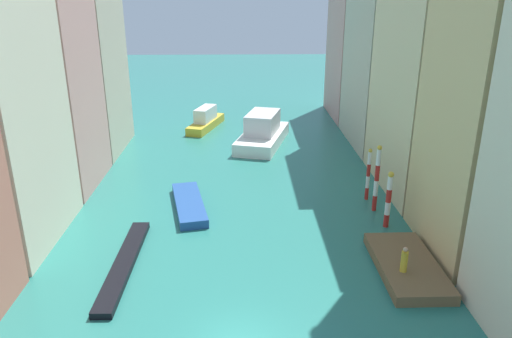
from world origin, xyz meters
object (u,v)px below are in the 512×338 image
at_px(mooring_pole_1, 377,178).
at_px(mooring_pole_2, 368,174).
at_px(person_on_dock, 404,260).
at_px(waterfront_dock, 407,266).
at_px(mooring_pole_0, 388,199).
at_px(motorboat_0, 189,204).
at_px(motorboat_1, 206,120).
at_px(vaporetto_white, 263,132).
at_px(gondola_black, 124,263).

distance_m(mooring_pole_1, mooring_pole_2, 2.00).
bearing_deg(mooring_pole_1, person_on_dock, -95.11).
xyz_separation_m(waterfront_dock, mooring_pole_0, (0.36, 5.35, 1.70)).
xyz_separation_m(motorboat_0, motorboat_1, (-0.20, 21.39, 0.61)).
distance_m(motorboat_0, motorboat_1, 21.40).
bearing_deg(vaporetto_white, mooring_pole_1, -65.46).
xyz_separation_m(waterfront_dock, mooring_pole_2, (0.15, 9.82, 1.73)).
relative_size(mooring_pole_0, motorboat_0, 0.54).
bearing_deg(waterfront_dock, mooring_pole_0, 86.16).
distance_m(mooring_pole_0, motorboat_1, 28.16).
height_order(person_on_dock, gondola_black, person_on_dock).
relative_size(person_on_dock, mooring_pole_2, 0.36).
height_order(waterfront_dock, mooring_pole_2, mooring_pole_2).
bearing_deg(waterfront_dock, vaporetto_white, 106.49).
distance_m(mooring_pole_1, gondola_black, 17.69).
height_order(waterfront_dock, motorboat_1, motorboat_1).
height_order(mooring_pole_1, motorboat_1, mooring_pole_1).
xyz_separation_m(waterfront_dock, motorboat_1, (-13.18, 30.02, 0.61)).
distance_m(waterfront_dock, person_on_dock, 1.51).
bearing_deg(mooring_pole_1, mooring_pole_2, 92.06).
xyz_separation_m(mooring_pole_0, mooring_pole_2, (-0.21, 4.47, 0.03)).
bearing_deg(vaporetto_white, motorboat_1, 134.47).
bearing_deg(waterfront_dock, mooring_pole_2, 89.11).
relative_size(waterfront_dock, person_on_dock, 4.64).
relative_size(mooring_pole_1, motorboat_1, 0.63).
distance_m(mooring_pole_1, motorboat_1, 25.94).
distance_m(mooring_pole_2, motorboat_1, 24.23).
xyz_separation_m(mooring_pole_1, vaporetto_white, (-7.26, 15.90, -1.25)).
height_order(mooring_pole_0, vaporetto_white, mooring_pole_0).
bearing_deg(gondola_black, waterfront_dock, -3.39).
relative_size(vaporetto_white, motorboat_0, 1.39).
height_order(mooring_pole_1, vaporetto_white, mooring_pole_1).
relative_size(person_on_dock, motorboat_0, 0.20).
bearing_deg(mooring_pole_2, gondola_black, -151.04).
relative_size(mooring_pole_2, gondola_black, 0.41).
bearing_deg(motorboat_0, motorboat_1, 90.55).
bearing_deg(gondola_black, motorboat_0, 69.23).
bearing_deg(motorboat_0, waterfront_dock, -33.66).
bearing_deg(person_on_dock, vaporetto_white, 104.62).
distance_m(person_on_dock, motorboat_1, 33.50).
relative_size(gondola_black, motorboat_1, 1.25).
height_order(mooring_pole_1, mooring_pole_2, mooring_pole_1).
distance_m(mooring_pole_0, motorboat_0, 13.83).
bearing_deg(waterfront_dock, gondola_black, 176.61).
bearing_deg(motorboat_1, person_on_dock, -67.89).
distance_m(person_on_dock, mooring_pole_2, 10.88).
xyz_separation_m(person_on_dock, gondola_black, (-15.32, 1.95, -1.09)).
bearing_deg(motorboat_1, gondola_black, -95.33).
xyz_separation_m(waterfront_dock, gondola_black, (-15.89, 0.94, -0.12)).
bearing_deg(gondola_black, mooring_pole_1, 23.27).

